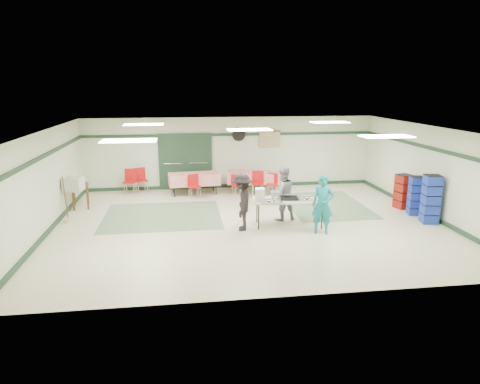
{
  "coord_description": "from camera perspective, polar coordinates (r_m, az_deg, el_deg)",
  "views": [
    {
      "loc": [
        -1.84,
        -11.64,
        3.87
      ],
      "look_at": [
        -0.29,
        -0.3,
        1.0
      ],
      "focal_mm": 32.0,
      "sensor_mm": 36.0,
      "label": 1
    }
  ],
  "objects": [
    {
      "name": "wall_fan",
      "position": [
        16.32,
        -0.18,
        7.68
      ],
      "size": [
        0.5,
        0.1,
        0.5
      ],
      "primitive_type": "cylinder",
      "rotation": [
        1.57,
        0.0,
        0.0
      ],
      "color": "black",
      "rests_on": "wall_back"
    },
    {
      "name": "wall_left",
      "position": [
        12.46,
        -24.66,
        1.11
      ],
      "size": [
        0.0,
        9.0,
        9.0
      ],
      "primitive_type": "plane",
      "rotation": [
        1.57,
        0.0,
        1.57
      ],
      "color": "beige",
      "rests_on": "floor"
    },
    {
      "name": "wall_right",
      "position": [
        13.99,
        24.07,
        2.47
      ],
      "size": [
        0.0,
        9.0,
        9.0
      ],
      "primitive_type": "plane",
      "rotation": [
        1.57,
        0.0,
        -1.57
      ],
      "color": "beige",
      "rests_on": "floor"
    },
    {
      "name": "chair_d",
      "position": [
        15.05,
        -6.16,
        1.1
      ],
      "size": [
        0.47,
        0.47,
        0.83
      ],
      "rotation": [
        0.0,
        0.0,
        0.25
      ],
      "color": "red",
      "rests_on": "floor"
    },
    {
      "name": "chair_a",
      "position": [
        15.27,
        2.38,
        1.51
      ],
      "size": [
        0.5,
        0.5,
        0.9
      ],
      "rotation": [
        0.0,
        0.0,
        -0.24
      ],
      "color": "red",
      "rests_on": "floor"
    },
    {
      "name": "door_frame",
      "position": [
        16.31,
        -7.28,
        4.01
      ],
      "size": [
        2.0,
        0.03,
        2.15
      ],
      "primitive_type": "cube",
      "color": "#1D3524",
      "rests_on": "floor"
    },
    {
      "name": "crate_stack_red",
      "position": [
        14.67,
        20.93,
        0.07
      ],
      "size": [
        0.51,
        0.51,
        1.11
      ],
      "primitive_type": "cube",
      "rotation": [
        0.0,
        0.0,
        0.24
      ],
      "color": "maroon",
      "rests_on": "floor"
    },
    {
      "name": "serving_table",
      "position": [
        12.03,
        6.56,
        -1.2
      ],
      "size": [
        2.09,
        1.02,
        0.76
      ],
      "rotation": [
        0.0,
        0.0,
        -0.1
      ],
      "color": "#B7B8B2",
      "rests_on": "floor"
    },
    {
      "name": "printer_table",
      "position": [
        14.71,
        -20.56,
        0.44
      ],
      "size": [
        0.67,
        0.9,
        0.74
      ],
      "rotation": [
        0.0,
        0.0,
        0.19
      ],
      "color": "brown",
      "rests_on": "floor"
    },
    {
      "name": "volunteer_grey",
      "position": [
        12.51,
        5.68,
        -0.2
      ],
      "size": [
        0.9,
        0.78,
        1.6
      ],
      "primitive_type": "imported",
      "rotation": [
        0.0,
        0.0,
        3.39
      ],
      "color": "gray",
      "rests_on": "floor"
    },
    {
      "name": "baseboard_left",
      "position": [
        12.77,
        -23.94,
        -4.53
      ],
      "size": [
        0.06,
        9.0,
        0.12
      ],
      "primitive_type": "cube",
      "rotation": [
        0.0,
        0.0,
        1.57
      ],
      "color": "#1D3524",
      "rests_on": "floor"
    },
    {
      "name": "baking_pan",
      "position": [
        12.03,
        6.54,
        -0.81
      ],
      "size": [
        0.53,
        0.36,
        0.08
      ],
      "primitive_type": "cube",
      "rotation": [
        0.0,
        0.0,
        -0.1
      ],
      "color": "black",
      "rests_on": "serving_table"
    },
    {
      "name": "foam_box_stack",
      "position": [
        11.81,
        2.68,
        -0.33
      ],
      "size": [
        0.27,
        0.26,
        0.35
      ],
      "primitive_type": "cube",
      "rotation": [
        0.0,
        0.0,
        -0.1
      ],
      "color": "white",
      "rests_on": "serving_table"
    },
    {
      "name": "sheet_tray_mid",
      "position": [
        12.1,
        5.6,
        -0.83
      ],
      "size": [
        0.59,
        0.47,
        0.02
      ],
      "primitive_type": "cube",
      "rotation": [
        0.0,
        0.0,
        -0.1
      ],
      "color": "silver",
      "rests_on": "serving_table"
    },
    {
      "name": "floor",
      "position": [
        12.4,
        1.16,
        -4.1
      ],
      "size": [
        11.0,
        11.0,
        0.0
      ],
      "primitive_type": "plane",
      "color": "beige",
      "rests_on": "ground"
    },
    {
      "name": "trim_back",
      "position": [
        16.32,
        -1.25,
        7.68
      ],
      "size": [
        11.0,
        0.06,
        0.1
      ],
      "primitive_type": "cube",
      "color": "#1D3524",
      "rests_on": "wall_back"
    },
    {
      "name": "baseboard_right",
      "position": [
        14.26,
        23.45,
        -2.61
      ],
      "size": [
        0.06,
        9.0,
        0.12
      ],
      "primitive_type": "cube",
      "rotation": [
        0.0,
        0.0,
        1.57
      ],
      "color": "#1D3524",
      "rests_on": "floor"
    },
    {
      "name": "baseboard_back",
      "position": [
        16.66,
        -1.21,
        0.86
      ],
      "size": [
        11.0,
        0.06,
        0.12
      ],
      "primitive_type": "cube",
      "color": "#1D3524",
      "rests_on": "floor"
    },
    {
      "name": "sheet_tray_left",
      "position": [
        11.74,
        4.23,
        -1.26
      ],
      "size": [
        0.62,
        0.5,
        0.02
      ],
      "primitive_type": "cube",
      "rotation": [
        0.0,
        0.0,
        -0.1
      ],
      "color": "silver",
      "rests_on": "serving_table"
    },
    {
      "name": "dining_table_b",
      "position": [
        15.6,
        -6.13,
        1.79
      ],
      "size": [
        1.88,
        0.99,
        0.77
      ],
      "rotation": [
        0.0,
        0.0,
        0.1
      ],
      "color": "red",
      "rests_on": "floor"
    },
    {
      "name": "trim_right",
      "position": [
        13.87,
        24.25,
        5.3
      ],
      "size": [
        0.06,
        9.0,
        0.1
      ],
      "primitive_type": "cube",
      "rotation": [
        0.0,
        0.0,
        1.57
      ],
      "color": "#1D3524",
      "rests_on": "wall_back"
    },
    {
      "name": "wall_front",
      "position": [
        7.79,
        6.35,
        -4.89
      ],
      "size": [
        11.0,
        0.0,
        11.0
      ],
      "primitive_type": "plane",
      "rotation": [
        -1.57,
        0.0,
        0.0
      ],
      "color": "beige",
      "rests_on": "floor"
    },
    {
      "name": "double_door_right",
      "position": [
        16.34,
        -5.59,
        4.08
      ],
      "size": [
        0.9,
        0.06,
        2.1
      ],
      "primitive_type": "cube",
      "color": "gray",
      "rests_on": "floor"
    },
    {
      "name": "chair_c",
      "position": [
        15.37,
        4.3,
        1.35
      ],
      "size": [
        0.48,
        0.48,
        0.8
      ],
      "rotation": [
        0.0,
        0.0,
        -0.35
      ],
      "color": "red",
      "rests_on": "floor"
    },
    {
      "name": "scroll_banner",
      "position": [
        16.55,
        3.97,
        7.04
      ],
      "size": [
        0.8,
        0.02,
        0.6
      ],
      "primitive_type": "cube",
      "color": "tan",
      "rests_on": "wall_back"
    },
    {
      "name": "broom",
      "position": [
        13.3,
        -22.28,
        -0.79
      ],
      "size": [
        0.04,
        0.22,
        1.34
      ],
      "primitive_type": "cylinder",
      "rotation": [
        0.14,
        0.0,
        -0.03
      ],
      "color": "brown",
      "rests_on": "floor"
    },
    {
      "name": "office_printer",
      "position": [
        13.92,
        -21.33,
        1.0
      ],
      "size": [
        0.61,
        0.55,
        0.42
      ],
      "primitive_type": "cube",
      "rotation": [
        0.0,
        0.0,
        -0.2
      ],
      "color": "#ADADA9",
      "rests_on": "printer_table"
    },
    {
      "name": "sheet_tray_right",
      "position": [
        12.13,
        9.14,
        -0.9
      ],
      "size": [
        0.64,
        0.52,
        0.02
      ],
      "primitive_type": "cube",
      "rotation": [
        0.0,
        0.0,
        -0.1
      ],
      "color": "silver",
      "rests_on": "serving_table"
    },
    {
      "name": "ceiling",
      "position": [
        11.84,
        1.23,
        8.41
      ],
      "size": [
        11.0,
        11.0,
        0.0
      ],
      "primitive_type": "plane",
      "rotation": [
        3.14,
        0.0,
        0.0
      ],
      "color": "white",
      "rests_on": "wall_back"
    },
    {
      "name": "volunteer_teal",
      "position": [
        11.53,
        10.97,
        -1.67
      ],
      "size": [
        0.67,
        0.55,
        1.58
      ],
      "primitive_type": "imported",
      "rotation": [
        0.0,
        0.0,
        -0.34
      ],
      "color": "#137887",
      "rests_on": "floor"
    },
    {
      "name": "chair_b",
      "position": [
        15.17,
        -0.42,
        1.16
      ],
      "size": [
        0.45,
        0.45,
        0.79
      ],
      "rotation": [
        0.0,
        0.0,
        0.25
      ],
      "color": "red",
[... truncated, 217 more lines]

